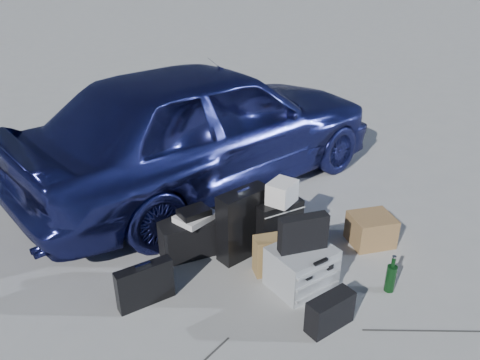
% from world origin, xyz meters
% --- Properties ---
extents(ground, '(60.00, 60.00, 0.00)m').
position_xyz_m(ground, '(0.00, 0.00, 0.00)').
color(ground, '#A1A29D').
rests_on(ground, ground).
extents(car, '(4.79, 2.39, 1.57)m').
position_xyz_m(car, '(0.53, 2.10, 0.78)').
color(car, navy).
rests_on(car, ground).
extents(pelican_case, '(0.52, 0.43, 0.38)m').
position_xyz_m(pelican_case, '(0.21, -0.05, 0.19)').
color(pelican_case, '#979A9C').
rests_on(pelican_case, ground).
extents(laptop_bag, '(0.43, 0.22, 0.32)m').
position_xyz_m(laptop_bag, '(0.21, -0.04, 0.53)').
color(laptop_bag, black).
rests_on(laptop_bag, pelican_case).
extents(briefcase, '(0.48, 0.11, 0.37)m').
position_xyz_m(briefcase, '(-1.01, 0.49, 0.19)').
color(briefcase, black).
rests_on(briefcase, ground).
extents(suitcase_left, '(0.54, 0.25, 0.68)m').
position_xyz_m(suitcase_left, '(0.06, 0.62, 0.34)').
color(suitcase_left, black).
rests_on(suitcase_left, ground).
extents(suitcase_right, '(0.46, 0.20, 0.54)m').
position_xyz_m(suitcase_right, '(0.36, 0.47, 0.27)').
color(suitcase_right, black).
rests_on(suitcase_right, ground).
extents(white_carton, '(0.32, 0.29, 0.21)m').
position_xyz_m(white_carton, '(0.38, 0.46, 0.64)').
color(white_carton, silver).
rests_on(white_carton, suitcase_right).
extents(duffel_bag, '(0.76, 0.43, 0.36)m').
position_xyz_m(duffel_bag, '(-0.29, 0.91, 0.18)').
color(duffel_bag, black).
rests_on(duffel_bag, ground).
extents(flat_box_white, '(0.42, 0.36, 0.06)m').
position_xyz_m(flat_box_white, '(-0.30, 0.91, 0.39)').
color(flat_box_white, silver).
rests_on(flat_box_white, duffel_bag).
extents(flat_box_black, '(0.28, 0.20, 0.06)m').
position_xyz_m(flat_box_black, '(-0.31, 0.90, 0.45)').
color(flat_box_black, black).
rests_on(flat_box_black, flat_box_white).
extents(kraft_bag, '(0.32, 0.25, 0.37)m').
position_xyz_m(kraft_bag, '(0.09, 0.25, 0.18)').
color(kraft_bag, '#9F7745').
rests_on(kraft_bag, ground).
extents(cardboard_box, '(0.50, 0.47, 0.30)m').
position_xyz_m(cardboard_box, '(1.22, 0.07, 0.15)').
color(cardboard_box, brown).
rests_on(cardboard_box, ground).
extents(messenger_bag, '(0.41, 0.16, 0.28)m').
position_xyz_m(messenger_bag, '(0.06, -0.56, 0.14)').
color(messenger_bag, black).
rests_on(messenger_bag, ground).
extents(green_bottle, '(0.10, 0.10, 0.34)m').
position_xyz_m(green_bottle, '(0.79, -0.54, 0.17)').
color(green_bottle, black).
rests_on(green_bottle, ground).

